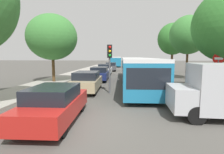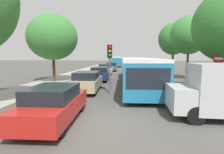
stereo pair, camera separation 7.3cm
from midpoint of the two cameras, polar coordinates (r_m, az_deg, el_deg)
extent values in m
plane|color=#4F4C47|center=(7.08, -5.65, -14.86)|extent=(200.00, 200.00, 0.00)
cube|color=#9E998E|center=(27.42, -10.69, 1.37)|extent=(3.20, 49.52, 0.14)
cube|color=teal|center=(13.33, 9.02, 0.93)|extent=(2.80, 9.32, 1.99)
cube|color=black|center=(13.30, 9.05, 2.46)|extent=(2.81, 8.95, 0.88)
cube|color=silver|center=(13.27, 9.11, 5.63)|extent=(2.80, 9.32, 0.19)
cube|color=teal|center=(22.04, 6.87, 3.25)|extent=(2.70, 6.41, 1.99)
cube|color=black|center=(22.02, 6.88, 4.18)|extent=(2.71, 6.15, 0.88)
cube|color=silver|center=(22.00, 6.91, 6.10)|extent=(2.70, 6.41, 0.19)
cylinder|color=black|center=(18.41, 7.52, 2.55)|extent=(1.87, 1.04, 1.83)
cube|color=black|center=(8.79, 11.88, -0.58)|extent=(2.19, 0.17, 1.07)
cylinder|color=black|center=(10.72, 16.03, -4.89)|extent=(0.33, 0.98, 0.97)
cylinder|color=black|center=(10.47, 4.78, -4.93)|extent=(0.33, 0.98, 0.97)
cylinder|color=black|center=(16.47, 11.61, -0.75)|extent=(0.33, 0.98, 0.97)
cylinder|color=black|center=(16.30, 4.34, -0.70)|extent=(0.33, 0.98, 0.97)
cylinder|color=black|center=(22.18, 9.53, 1.21)|extent=(0.33, 0.98, 0.97)
cylinder|color=black|center=(22.06, 4.14, 1.26)|extent=(0.33, 0.98, 0.97)
cube|color=teal|center=(46.10, 1.64, 5.11)|extent=(3.07, 11.43, 1.97)
cube|color=black|center=(46.09, 1.64, 5.55)|extent=(3.06, 10.87, 0.83)
cube|color=silver|center=(46.08, 1.64, 6.46)|extent=(3.07, 11.43, 0.20)
cylinder|color=black|center=(49.89, 0.50, 4.37)|extent=(0.34, 1.00, 0.98)
cylinder|color=black|center=(49.86, 2.93, 4.36)|extent=(0.34, 1.00, 0.98)
cylinder|color=black|center=(42.77, 0.14, 3.96)|extent=(0.34, 1.00, 0.98)
cylinder|color=black|center=(42.73, 2.97, 3.95)|extent=(0.34, 1.00, 0.98)
cube|color=#B21E19|center=(7.42, -18.07, -9.30)|extent=(1.92, 4.22, 0.67)
cube|color=black|center=(7.19, -18.53, -4.96)|extent=(1.70, 2.24, 0.51)
cylinder|color=black|center=(8.95, -19.34, -8.43)|extent=(0.24, 0.64, 0.63)
cylinder|color=black|center=(8.50, -9.98, -8.95)|extent=(0.24, 0.64, 0.63)
cylinder|color=black|center=(6.70, -28.36, -14.05)|extent=(0.24, 0.64, 0.63)
cylinder|color=black|center=(6.09, -15.96, -15.61)|extent=(0.24, 0.64, 0.63)
cube|color=tan|center=(13.15, -7.96, -2.02)|extent=(1.96, 4.33, 0.69)
cube|color=black|center=(12.97, -8.10, 0.57)|extent=(1.74, 2.29, 0.53)
cylinder|color=black|center=(14.67, -9.81, -2.26)|extent=(0.25, 0.66, 0.65)
cylinder|color=black|center=(14.40, -3.92, -2.35)|extent=(0.25, 0.66, 0.65)
cylinder|color=black|center=(12.07, -12.76, -4.28)|extent=(0.25, 0.66, 0.65)
cylinder|color=black|center=(11.74, -5.61, -4.45)|extent=(0.25, 0.66, 0.65)
cube|color=navy|center=(18.84, -3.82, 0.67)|extent=(1.95, 4.29, 0.68)
cube|color=black|center=(18.69, -3.87, 2.48)|extent=(1.73, 2.28, 0.52)
cylinder|color=black|center=(20.31, -5.45, 0.30)|extent=(0.25, 0.65, 0.64)
cylinder|color=black|center=(20.13, -1.21, 0.27)|extent=(0.25, 0.65, 0.64)
cylinder|color=black|center=(17.66, -6.78, -0.69)|extent=(0.25, 0.65, 0.64)
cylinder|color=black|center=(17.46, -1.91, -0.73)|extent=(0.25, 0.65, 0.64)
cube|color=white|center=(25.18, -2.03, 2.26)|extent=(2.00, 4.40, 0.70)
cube|color=black|center=(25.04, -2.06, 3.65)|extent=(1.77, 2.33, 0.54)
cylinder|color=black|center=(26.66, -3.40, 1.88)|extent=(0.25, 0.67, 0.66)
cylinder|color=black|center=(26.52, -0.09, 1.87)|extent=(0.25, 0.67, 0.66)
cylinder|color=black|center=(23.92, -4.18, 1.31)|extent=(0.25, 0.67, 0.66)
cylinder|color=black|center=(23.77, -0.49, 1.30)|extent=(0.25, 0.67, 0.66)
cube|color=#47474C|center=(31.40, -0.03, 3.17)|extent=(2.00, 4.41, 0.70)
cube|color=black|center=(31.26, -0.04, 4.29)|extent=(1.78, 2.34, 0.54)
cylinder|color=black|center=(32.86, -1.23, 2.82)|extent=(0.25, 0.67, 0.66)
cylinder|color=black|center=(32.77, 1.47, 2.81)|extent=(0.25, 0.67, 0.66)
cylinder|color=black|center=(30.09, -1.66, 2.45)|extent=(0.25, 0.67, 0.66)
cylinder|color=black|center=(29.99, 1.29, 2.44)|extent=(0.25, 0.67, 0.66)
cube|color=#B7BABF|center=(8.10, 21.53, -6.31)|extent=(0.94, 1.92, 1.00)
cylinder|color=black|center=(7.56, 25.99, -11.21)|extent=(0.73, 0.26, 0.72)
cylinder|color=black|center=(9.10, 22.52, -8.04)|extent=(0.73, 0.26, 0.72)
cylinder|color=#56595E|center=(12.21, -0.62, 2.53)|extent=(0.12, 0.12, 3.40)
cube|color=black|center=(12.18, -0.63, 8.40)|extent=(0.37, 0.31, 0.90)
sphere|color=red|center=(12.05, -0.53, 9.75)|extent=(0.18, 0.18, 0.18)
sphere|color=#EAAD14|center=(12.03, -0.53, 8.42)|extent=(0.18, 0.18, 0.18)
sphere|color=green|center=(12.03, -0.53, 7.09)|extent=(0.18, 0.18, 0.18)
cylinder|color=#56595E|center=(12.83, 31.29, -0.50)|extent=(0.08, 0.08, 2.40)
cylinder|color=red|center=(12.75, 31.64, 5.17)|extent=(0.70, 0.03, 0.70)
cube|color=white|center=(12.73, 31.68, 5.16)|extent=(0.50, 0.04, 0.14)
cylinder|color=#56595E|center=(14.84, 32.32, 2.62)|extent=(0.10, 0.10, 3.60)
cube|color=#197A38|center=(14.83, 32.69, 8.40)|extent=(0.21, 1.40, 0.28)
cube|color=#197A38|center=(14.82, 32.61, 7.09)|extent=(0.21, 1.40, 0.28)
cylinder|color=#51381E|center=(18.11, -18.33, 2.60)|extent=(0.28, 0.28, 2.79)
ellipsoid|color=#3D7F38|center=(18.16, -18.70, 12.18)|extent=(4.77, 4.77, 4.37)
cylinder|color=#51381E|center=(21.56, 23.49, 3.77)|extent=(0.24, 0.24, 3.36)
ellipsoid|color=#3D7F38|center=(21.66, 23.91, 12.47)|extent=(4.07, 4.07, 4.27)
ellipsoid|color=#33752D|center=(21.13, 24.90, 10.83)|extent=(2.44, 2.44, 2.35)
cylinder|color=#51381E|center=(30.53, 19.24, 4.80)|extent=(0.36, 0.36, 3.49)
ellipsoid|color=#33752D|center=(30.65, 19.51, 11.66)|extent=(4.82, 4.82, 5.12)
camera|label=1|loc=(0.04, -89.83, 0.02)|focal=28.00mm
camera|label=2|loc=(0.04, 90.17, -0.02)|focal=28.00mm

